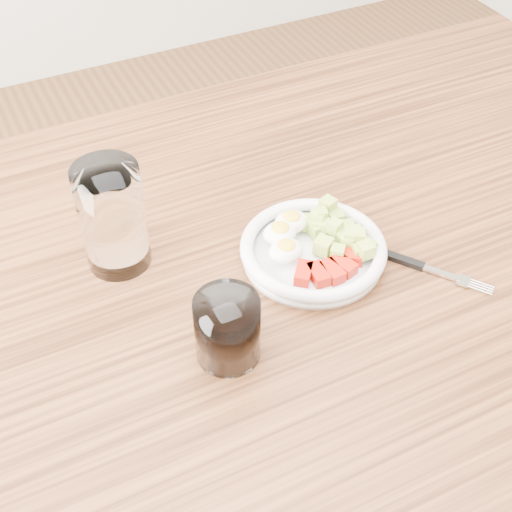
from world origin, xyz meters
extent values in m
cube|color=brown|center=(0.65, 0.35, 0.36)|extent=(0.07, 0.07, 0.73)
cube|color=brown|center=(0.00, 0.00, 0.75)|extent=(1.50, 0.90, 0.04)
cylinder|color=white|center=(0.07, 0.00, 0.78)|extent=(0.18, 0.18, 0.01)
torus|color=white|center=(0.07, 0.00, 0.79)|extent=(0.19, 0.19, 0.02)
cube|color=red|center=(0.03, -0.03, 0.79)|extent=(0.04, 0.04, 0.02)
cube|color=red|center=(0.05, -0.04, 0.79)|extent=(0.02, 0.04, 0.02)
cube|color=red|center=(0.07, -0.05, 0.79)|extent=(0.02, 0.04, 0.02)
cube|color=red|center=(0.08, -0.04, 0.79)|extent=(0.03, 0.04, 0.02)
cube|color=red|center=(0.10, -0.03, 0.79)|extent=(0.04, 0.04, 0.02)
ellipsoid|color=white|center=(0.04, 0.04, 0.80)|extent=(0.04, 0.04, 0.02)
ellipsoid|color=yellow|center=(0.04, 0.04, 0.81)|extent=(0.02, 0.02, 0.01)
ellipsoid|color=white|center=(0.06, 0.05, 0.80)|extent=(0.04, 0.04, 0.02)
ellipsoid|color=yellow|center=(0.06, 0.05, 0.81)|extent=(0.02, 0.02, 0.01)
ellipsoid|color=white|center=(0.03, 0.00, 0.80)|extent=(0.04, 0.04, 0.02)
ellipsoid|color=yellow|center=(0.03, 0.00, 0.81)|extent=(0.02, 0.02, 0.01)
cube|color=#B0C24A|center=(0.09, 0.04, 0.80)|extent=(0.03, 0.03, 0.02)
cube|color=#B0C24A|center=(0.12, -0.02, 0.80)|extent=(0.02, 0.02, 0.02)
cube|color=#B0C24A|center=(0.12, -0.01, 0.80)|extent=(0.02, 0.02, 0.02)
cube|color=#B0C24A|center=(0.09, 0.03, 0.80)|extent=(0.03, 0.03, 0.02)
cube|color=#B0C24A|center=(0.09, 0.04, 0.79)|extent=(0.03, 0.03, 0.02)
cube|color=#B0C24A|center=(0.11, -0.02, 0.80)|extent=(0.02, 0.02, 0.02)
cube|color=#B0C24A|center=(0.12, 0.04, 0.79)|extent=(0.02, 0.02, 0.02)
cube|color=#B0C24A|center=(0.11, -0.01, 0.80)|extent=(0.02, 0.02, 0.02)
cube|color=#B0C24A|center=(0.11, -0.01, 0.79)|extent=(0.02, 0.02, 0.02)
cube|color=#B0C24A|center=(0.12, -0.04, 0.80)|extent=(0.02, 0.02, 0.02)
cube|color=#B0C24A|center=(0.09, -0.02, 0.79)|extent=(0.02, 0.02, 0.02)
cube|color=#B0C24A|center=(0.11, -0.03, 0.79)|extent=(0.02, 0.02, 0.02)
cube|color=#B0C24A|center=(0.12, 0.01, 0.80)|extent=(0.02, 0.02, 0.02)
cube|color=#B0C24A|center=(0.10, 0.04, 0.81)|extent=(0.02, 0.02, 0.02)
cube|color=#B0C24A|center=(0.13, -0.03, 0.79)|extent=(0.02, 0.02, 0.02)
cube|color=#B0C24A|center=(0.12, 0.05, 0.81)|extent=(0.02, 0.02, 0.02)
cube|color=#B0C24A|center=(0.09, 0.03, 0.79)|extent=(0.02, 0.02, 0.02)
cube|color=#B0C24A|center=(0.08, -0.01, 0.79)|extent=(0.03, 0.03, 0.02)
cube|color=#B0C24A|center=(0.08, 0.04, 0.79)|extent=(0.02, 0.02, 0.02)
cube|color=#B0C24A|center=(0.10, 0.01, 0.80)|extent=(0.02, 0.02, 0.02)
cube|color=black|center=(0.16, -0.04, 0.77)|extent=(0.06, 0.07, 0.01)
cube|color=silver|center=(0.20, -0.10, 0.77)|extent=(0.03, 0.04, 0.00)
cube|color=silver|center=(0.21, -0.12, 0.77)|extent=(0.02, 0.02, 0.00)
cylinder|color=silver|center=(0.22, -0.14, 0.77)|extent=(0.02, 0.02, 0.00)
cylinder|color=silver|center=(0.23, -0.14, 0.77)|extent=(0.02, 0.02, 0.00)
cylinder|color=silver|center=(0.23, -0.14, 0.77)|extent=(0.02, 0.02, 0.00)
cylinder|color=silver|center=(0.23, -0.13, 0.77)|extent=(0.02, 0.02, 0.00)
cylinder|color=white|center=(-0.16, 0.11, 0.84)|extent=(0.08, 0.08, 0.14)
cylinder|color=white|center=(-0.09, -0.09, 0.81)|extent=(0.07, 0.07, 0.08)
cylinder|color=black|center=(-0.09, -0.09, 0.81)|extent=(0.06, 0.06, 0.07)
camera|label=1|loc=(-0.29, -0.56, 1.41)|focal=50.00mm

